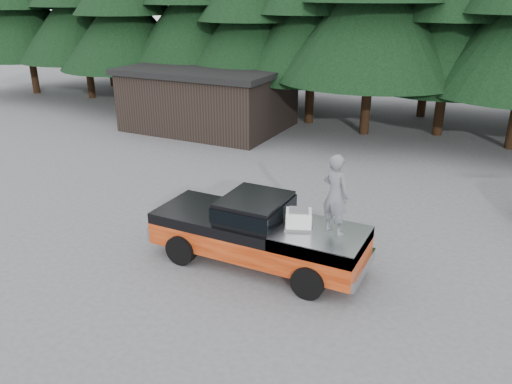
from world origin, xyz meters
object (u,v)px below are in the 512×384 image
at_px(air_compressor, 299,220).
at_px(utility_building, 209,97).
at_px(pickup_truck, 258,241).
at_px(man_on_bed, 335,195).

bearing_deg(air_compressor, utility_building, 107.86).
distance_m(pickup_truck, utility_building, 15.27).
xyz_separation_m(pickup_truck, man_on_bed, (2.06, 0.11, 1.69)).
height_order(pickup_truck, utility_building, utility_building).
height_order(air_compressor, utility_building, utility_building).
height_order(air_compressor, man_on_bed, man_on_bed).
bearing_deg(air_compressor, man_on_bed, -13.71).
height_order(man_on_bed, utility_building, man_on_bed).
bearing_deg(utility_building, pickup_truck, -53.58).
xyz_separation_m(pickup_truck, utility_building, (-9.05, 12.26, 1.00)).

